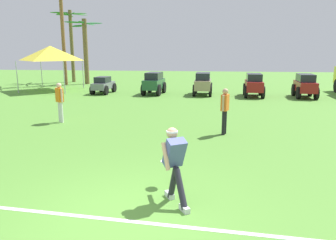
# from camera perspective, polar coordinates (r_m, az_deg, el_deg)

# --- Properties ---
(ground_plane) EXTENTS (80.00, 80.00, 0.00)m
(ground_plane) POSITION_cam_1_polar(r_m,az_deg,el_deg) (5.83, -7.27, -16.69)
(ground_plane) COLOR #528B33
(field_line_paint) EXTENTS (23.61, 1.92, 0.01)m
(field_line_paint) POSITION_cam_1_polar(r_m,az_deg,el_deg) (5.77, -7.46, -17.00)
(field_line_paint) COLOR white
(field_line_paint) RESTS_ON ground_plane
(frisbee_thrower) EXTENTS (0.58, 1.08, 1.42)m
(frisbee_thrower) POSITION_cam_1_polar(r_m,az_deg,el_deg) (6.04, 1.17, -7.27)
(frisbee_thrower) COLOR #23232D
(frisbee_thrower) RESTS_ON ground_plane
(frisbee_in_flight) EXTENTS (0.28, 0.28, 0.06)m
(frisbee_in_flight) POSITION_cam_1_polar(r_m,az_deg,el_deg) (6.86, -0.20, -7.10)
(frisbee_in_flight) COLOR white
(teammate_near_sideline) EXTENTS (0.41, 0.38, 1.56)m
(teammate_near_sideline) POSITION_cam_1_polar(r_m,az_deg,el_deg) (13.48, -18.34, 3.53)
(teammate_near_sideline) COLOR silver
(teammate_near_sideline) RESTS_ON ground_plane
(teammate_midfield) EXTENTS (0.30, 0.49, 1.56)m
(teammate_midfield) POSITION_cam_1_polar(r_m,az_deg,el_deg) (11.09, 9.87, 2.25)
(teammate_midfield) COLOR black
(teammate_midfield) RESTS_ON ground_plane
(parked_car_slot_a) EXTENTS (1.20, 2.25, 1.10)m
(parked_car_slot_a) POSITION_cam_1_polar(r_m,az_deg,el_deg) (22.09, -11.21, 6.03)
(parked_car_slot_a) COLOR slate
(parked_car_slot_a) RESTS_ON ground_plane
(parked_car_slot_b) EXTENTS (1.34, 2.42, 1.40)m
(parked_car_slot_b) POSITION_cam_1_polar(r_m,az_deg,el_deg) (21.28, -2.46, 6.51)
(parked_car_slot_b) COLOR #235133
(parked_car_slot_b) RESTS_ON ground_plane
(parked_car_slot_c) EXTENTS (1.21, 2.37, 1.40)m
(parked_car_slot_c) POSITION_cam_1_polar(r_m,az_deg,el_deg) (21.07, 6.10, 6.40)
(parked_car_slot_c) COLOR #998466
(parked_car_slot_c) RESTS_ON ground_plane
(parked_car_slot_d) EXTENTS (1.28, 2.40, 1.40)m
(parked_car_slot_d) POSITION_cam_1_polar(r_m,az_deg,el_deg) (20.86, 14.71, 6.02)
(parked_car_slot_d) COLOR maroon
(parked_car_slot_d) RESTS_ON ground_plane
(parked_car_slot_e) EXTENTS (1.31, 2.41, 1.40)m
(parked_car_slot_e) POSITION_cam_1_polar(r_m,az_deg,el_deg) (21.40, 22.77, 5.62)
(parked_car_slot_e) COLOR maroon
(parked_car_slot_e) RESTS_ON ground_plane
(palm_tree_far_left) EXTENTS (3.14, 3.15, 6.19)m
(palm_tree_far_left) POSITION_cam_1_polar(r_m,az_deg,el_deg) (30.79, -16.50, 13.59)
(palm_tree_far_left) COLOR brown
(palm_tree_far_left) RESTS_ON ground_plane
(palm_tree_left_of_centre) EXTENTS (3.59, 3.26, 7.40)m
(palm_tree_left_of_centre) POSITION_cam_1_polar(r_m,az_deg,el_deg) (28.44, -17.88, 15.04)
(palm_tree_left_of_centre) COLOR brown
(palm_tree_left_of_centre) RESTS_ON ground_plane
(palm_tree_right_of_centre) EXTENTS (3.12, 3.57, 5.31)m
(palm_tree_right_of_centre) POSITION_cam_1_polar(r_m,az_deg,el_deg) (28.62, -14.21, 12.23)
(palm_tree_right_of_centre) COLOR brown
(palm_tree_right_of_centre) RESTS_ON ground_plane
(event_tent) EXTENTS (3.43, 3.43, 3.09)m
(event_tent) POSITION_cam_1_polar(r_m,az_deg,el_deg) (24.59, -19.80, 10.89)
(event_tent) COLOR #B2B5BA
(event_tent) RESTS_ON ground_plane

